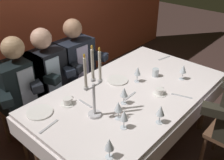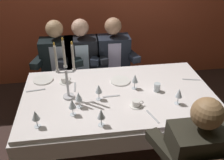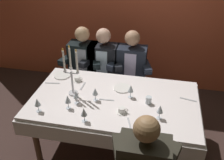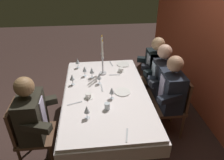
{
  "view_description": "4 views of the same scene",
  "coord_description": "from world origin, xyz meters",
  "px_view_note": "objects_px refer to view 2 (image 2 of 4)",
  "views": [
    {
      "loc": [
        -1.63,
        -1.2,
        2.04
      ],
      "look_at": [
        -0.2,
        0.07,
        0.92
      ],
      "focal_mm": 40.57,
      "sensor_mm": 36.0,
      "label": 1
    },
    {
      "loc": [
        -0.35,
        -2.0,
        2.12
      ],
      "look_at": [
        -0.06,
        0.07,
        0.86
      ],
      "focal_mm": 39.22,
      "sensor_mm": 36.0,
      "label": 2
    },
    {
      "loc": [
        0.46,
        -2.34,
        2.44
      ],
      "look_at": [
        -0.04,
        0.07,
        0.94
      ],
      "focal_mm": 40.8,
      "sensor_mm": 36.0,
      "label": 3
    },
    {
      "loc": [
        2.31,
        -0.17,
        2.27
      ],
      "look_at": [
        -0.1,
        0.09,
        0.85
      ],
      "focal_mm": 32.97,
      "sensor_mm": 36.0,
      "label": 4
    }
  ],
  "objects_px": {
    "wine_glass_1": "(135,79)",
    "coffee_cup_0": "(65,80)",
    "candelabra": "(66,74)",
    "wine_glass_2": "(35,116)",
    "wine_glass_3": "(179,93)",
    "dining_table": "(118,103)",
    "coffee_cup_1": "(136,104)",
    "wine_glass_6": "(79,97)",
    "seated_diner_2": "(113,55)",
    "seated_diner_0": "(58,59)",
    "dinner_plate_0": "(120,81)",
    "wine_glass_5": "(72,104)",
    "seated_diner_1": "(82,57)",
    "wine_glass_4": "(99,89)",
    "seated_diner_3": "(196,158)",
    "water_tumbler_0": "(157,87)",
    "wine_glass_0": "(101,114)",
    "dinner_plate_1": "(43,80)"
  },
  "relations": [
    {
      "from": "wine_glass_3",
      "to": "coffee_cup_1",
      "type": "height_order",
      "value": "wine_glass_3"
    },
    {
      "from": "candelabra",
      "to": "seated_diner_1",
      "type": "xyz_separation_m",
      "value": [
        0.16,
        0.89,
        -0.26
      ]
    },
    {
      "from": "seated_diner_0",
      "to": "seated_diner_2",
      "type": "xyz_separation_m",
      "value": [
        0.71,
        0.0,
        0.0
      ]
    },
    {
      "from": "seated_diner_1",
      "to": "seated_diner_3",
      "type": "bearing_deg",
      "value": -66.94
    },
    {
      "from": "wine_glass_4",
      "to": "seated_diner_0",
      "type": "height_order",
      "value": "seated_diner_0"
    },
    {
      "from": "dinner_plate_0",
      "to": "wine_glass_2",
      "type": "distance_m",
      "value": 1.01
    },
    {
      "from": "dinner_plate_0",
      "to": "wine_glass_5",
      "type": "height_order",
      "value": "wine_glass_5"
    },
    {
      "from": "seated_diner_0",
      "to": "seated_diner_2",
      "type": "height_order",
      "value": "same"
    },
    {
      "from": "wine_glass_4",
      "to": "seated_diner_2",
      "type": "relative_size",
      "value": 0.13
    },
    {
      "from": "dinner_plate_1",
      "to": "wine_glass_6",
      "type": "relative_size",
      "value": 1.32
    },
    {
      "from": "wine_glass_5",
      "to": "seated_diner_1",
      "type": "xyz_separation_m",
      "value": [
        0.12,
        1.17,
        -0.12
      ]
    },
    {
      "from": "dining_table",
      "to": "wine_glass_1",
      "type": "distance_m",
      "value": 0.3
    },
    {
      "from": "dinner_plate_1",
      "to": "seated_diner_1",
      "type": "bearing_deg",
      "value": 50.03
    },
    {
      "from": "seated_diner_1",
      "to": "water_tumbler_0",
      "type": "bearing_deg",
      "value": -51.28
    },
    {
      "from": "dinner_plate_0",
      "to": "wine_glass_2",
      "type": "bearing_deg",
      "value": -142.43
    },
    {
      "from": "dining_table",
      "to": "coffee_cup_0",
      "type": "distance_m",
      "value": 0.62
    },
    {
      "from": "dinner_plate_1",
      "to": "seated_diner_0",
      "type": "relative_size",
      "value": 0.17
    },
    {
      "from": "wine_glass_4",
      "to": "coffee_cup_0",
      "type": "distance_m",
      "value": 0.5
    },
    {
      "from": "wine_glass_1",
      "to": "dinner_plate_0",
      "type": "bearing_deg",
      "value": 127.98
    },
    {
      "from": "candelabra",
      "to": "wine_glass_5",
      "type": "height_order",
      "value": "candelabra"
    },
    {
      "from": "wine_glass_3",
      "to": "coffee_cup_0",
      "type": "bearing_deg",
      "value": 153.21
    },
    {
      "from": "candelabra",
      "to": "wine_glass_2",
      "type": "xyz_separation_m",
      "value": [
        -0.25,
        -0.39,
        -0.14
      ]
    },
    {
      "from": "wine_glass_2",
      "to": "seated_diner_3",
      "type": "xyz_separation_m",
      "value": [
        1.17,
        -0.49,
        -0.12
      ]
    },
    {
      "from": "wine_glass_1",
      "to": "coffee_cup_0",
      "type": "height_order",
      "value": "wine_glass_1"
    },
    {
      "from": "wine_glass_3",
      "to": "seated_diner_2",
      "type": "distance_m",
      "value": 1.23
    },
    {
      "from": "seated_diner_0",
      "to": "wine_glass_5",
      "type": "bearing_deg",
      "value": -80.89
    },
    {
      "from": "seated_diner_1",
      "to": "dinner_plate_1",
      "type": "bearing_deg",
      "value": -129.97
    },
    {
      "from": "candelabra",
      "to": "coffee_cup_1",
      "type": "height_order",
      "value": "candelabra"
    },
    {
      "from": "dinner_plate_1",
      "to": "wine_glass_1",
      "type": "height_order",
      "value": "wine_glass_1"
    },
    {
      "from": "dinner_plate_0",
      "to": "coffee_cup_1",
      "type": "xyz_separation_m",
      "value": [
        0.07,
        -0.45,
        0.02
      ]
    },
    {
      "from": "wine_glass_0",
      "to": "wine_glass_1",
      "type": "bearing_deg",
      "value": 52.46
    },
    {
      "from": "wine_glass_6",
      "to": "seated_diner_2",
      "type": "height_order",
      "value": "seated_diner_2"
    },
    {
      "from": "wine_glass_2",
      "to": "coffee_cup_1",
      "type": "bearing_deg",
      "value": 10.54
    },
    {
      "from": "dinner_plate_0",
      "to": "coffee_cup_1",
      "type": "distance_m",
      "value": 0.46
    },
    {
      "from": "wine_glass_3",
      "to": "seated_diner_0",
      "type": "height_order",
      "value": "seated_diner_0"
    },
    {
      "from": "wine_glass_0",
      "to": "coffee_cup_0",
      "type": "distance_m",
      "value": 0.8
    },
    {
      "from": "candelabra",
      "to": "dinner_plate_1",
      "type": "height_order",
      "value": "candelabra"
    },
    {
      "from": "wine_glass_1",
      "to": "coffee_cup_0",
      "type": "relative_size",
      "value": 1.24
    },
    {
      "from": "seated_diner_0",
      "to": "wine_glass_2",
      "type": "bearing_deg",
      "value": -94.7
    },
    {
      "from": "candelabra",
      "to": "seated_diner_0",
      "type": "distance_m",
      "value": 0.94
    },
    {
      "from": "dinner_plate_1",
      "to": "seated_diner_1",
      "type": "height_order",
      "value": "seated_diner_1"
    },
    {
      "from": "seated_diner_1",
      "to": "seated_diner_2",
      "type": "height_order",
      "value": "same"
    },
    {
      "from": "coffee_cup_0",
      "to": "wine_glass_3",
      "type": "bearing_deg",
      "value": -26.79
    },
    {
      "from": "seated_diner_1",
      "to": "wine_glass_3",
      "type": "bearing_deg",
      "value": -53.14
    },
    {
      "from": "dining_table",
      "to": "coffee_cup_1",
      "type": "xyz_separation_m",
      "value": [
        0.13,
        -0.23,
        0.15
      ]
    },
    {
      "from": "seated_diner_1",
      "to": "coffee_cup_1",
      "type": "bearing_deg",
      "value": -67.64
    },
    {
      "from": "wine_glass_6",
      "to": "water_tumbler_0",
      "type": "bearing_deg",
      "value": 11.5
    },
    {
      "from": "wine_glass_5",
      "to": "coffee_cup_0",
      "type": "height_order",
      "value": "wine_glass_5"
    },
    {
      "from": "wine_glass_0",
      "to": "seated_diner_2",
      "type": "height_order",
      "value": "seated_diner_2"
    },
    {
      "from": "wine_glass_2",
      "to": "seated_diner_1",
      "type": "distance_m",
      "value": 1.35
    }
  ]
}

